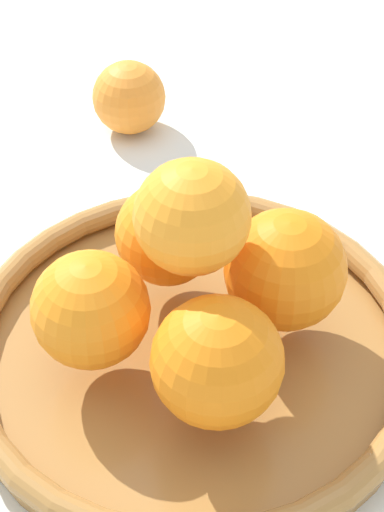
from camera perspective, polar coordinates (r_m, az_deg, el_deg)
The scene contains 4 objects.
ground_plane at distance 0.58m, azimuth 0.00°, elevation -7.05°, with size 4.00×4.00×0.00m, color silver.
fruit_bowl at distance 0.57m, azimuth 0.00°, elevation -5.99°, with size 0.30×0.30×0.03m.
orange_pile at distance 0.52m, azimuth 0.36°, elevation -1.77°, with size 0.17×0.18×0.13m.
stray_orange at distance 0.77m, azimuth -4.22°, elevation 10.50°, with size 0.06×0.06×0.06m, color orange.
Camera 1 is at (-0.25, 0.27, 0.44)m, focal length 60.00 mm.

